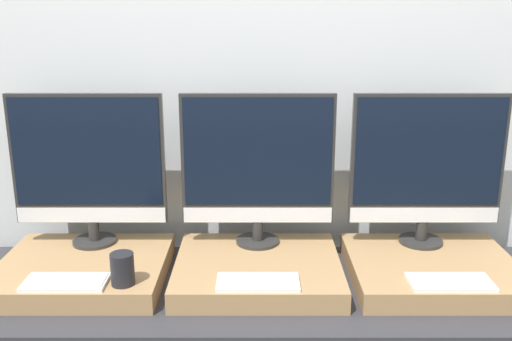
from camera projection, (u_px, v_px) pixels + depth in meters
wall_back at (256, 99)px, 2.18m from camera, size 8.00×0.04×2.60m
workbench at (256, 302)px, 1.96m from camera, size 2.26×0.66×0.72m
wooden_riser_left at (81, 270)px, 1.98m from camera, size 0.57×0.50×0.07m
monitor_left at (86, 164)px, 2.04m from camera, size 0.55×0.16×0.56m
keyboard_left at (64, 282)px, 1.79m from camera, size 0.26×0.12×0.01m
mug at (121, 269)px, 1.78m from camera, size 0.07×0.07×0.10m
wooden_riser_center at (256, 270)px, 1.98m from camera, size 0.57×0.50×0.07m
monitor_center at (256, 164)px, 2.04m from camera, size 0.55×0.16×0.56m
keyboard_center at (256, 282)px, 1.80m from camera, size 0.26×0.12×0.01m
wooden_riser_right at (431, 270)px, 1.98m from camera, size 0.57×0.50×0.07m
monitor_right at (425, 164)px, 2.04m from camera, size 0.55×0.16×0.56m
keyboard_right at (449, 282)px, 1.80m from camera, size 0.26×0.12×0.01m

